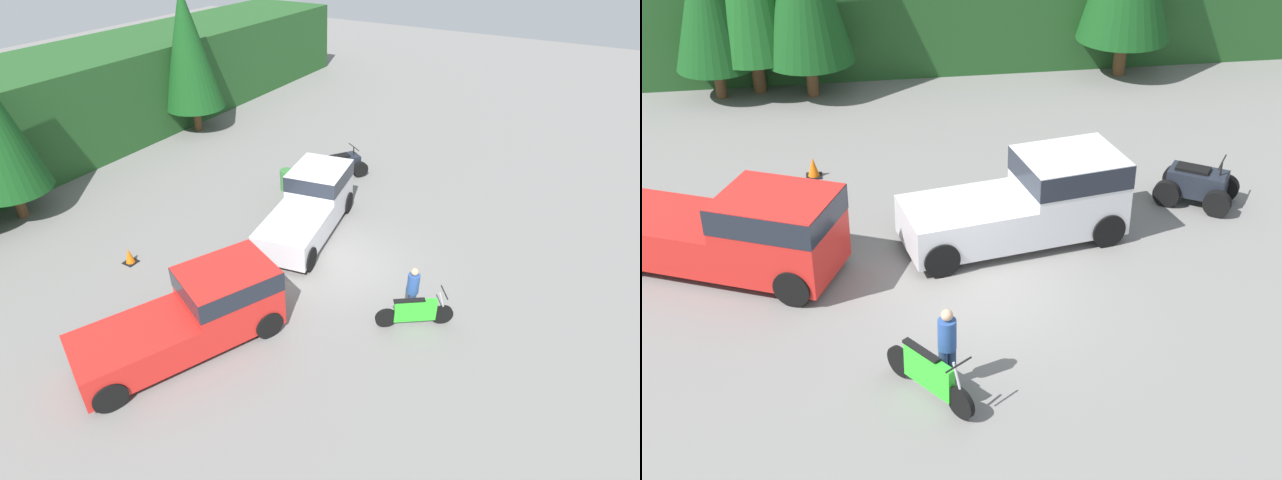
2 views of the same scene
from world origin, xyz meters
The scene contains 8 objects.
ground_plane centered at (0.00, 0.00, 0.00)m, with size 80.00×80.00×0.00m, color slate.
pickup_truck_red centered at (-4.79, 1.50, 1.04)m, with size 5.64×3.96×1.99m.
pickup_truck_second centered at (1.78, 2.01, 1.04)m, with size 5.35×2.86×1.99m.
dirt_bike centered at (-1.30, -3.25, 0.46)m, with size 1.39×1.87×1.13m.
quad_atv centered at (6.19, 3.10, 0.49)m, with size 2.26×2.07×1.24m.
rider_person centered at (-0.94, -2.99, 0.89)m, with size 0.46×0.46×1.64m.
traffic_cone centered at (-3.30, 6.02, 0.25)m, with size 0.42×0.42×0.55m.
steel_barrel centered at (3.77, 4.44, 0.44)m, with size 0.58×0.58×0.88m.
Camera 2 is at (-2.59, -15.66, 10.61)m, focal length 50.00 mm.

